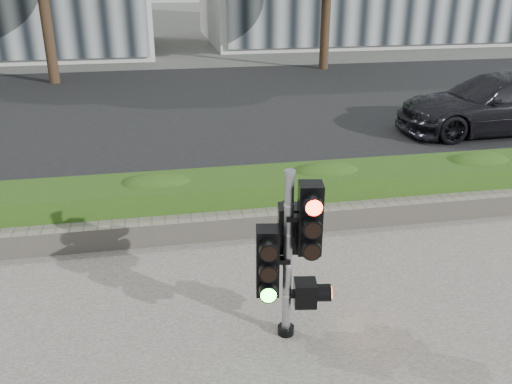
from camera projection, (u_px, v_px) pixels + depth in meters
ground at (268, 308)px, 6.40m from camera, size 120.00×120.00×0.00m
road at (196, 108)px, 15.47m from camera, size 60.00×13.00×0.02m
curb at (230, 200)px, 9.24m from camera, size 60.00×0.25×0.12m
stone_wall at (242, 224)px, 8.05m from camera, size 12.00×0.32×0.34m
hedge at (235, 197)px, 8.57m from camera, size 12.00×1.00×0.68m
traffic_signal at (290, 247)px, 5.55m from camera, size 0.68×0.53×1.90m
car_dark at (495, 104)px, 12.98m from camera, size 4.75×2.00×1.37m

